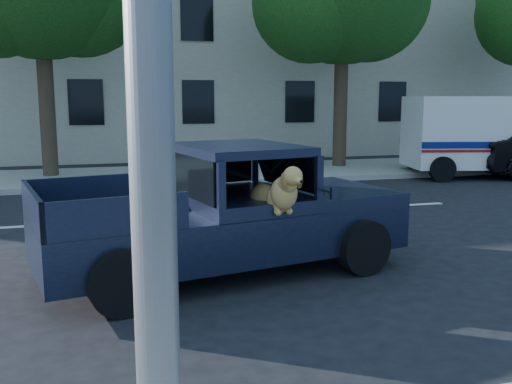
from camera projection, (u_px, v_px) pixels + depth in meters
The scene contains 6 objects.
ground at pixel (288, 260), 8.41m from camera, with size 120.00×120.00×0.00m, color black.
far_sidewalk at pixel (191, 175), 17.15m from camera, with size 60.00×4.00×0.15m, color gray.
lane_stripes at pixel (326, 210), 12.17m from camera, with size 21.60×0.14×0.01m, color silver, non-canonical shape.
building_main at pixel (232, 46), 24.15m from camera, with size 26.00×6.00×9.00m, color beige.
pickup_truck at pixel (219, 231), 7.71m from camera, with size 5.17×2.94×1.75m.
mail_truck at pixel (478, 142), 17.07m from camera, with size 4.70×2.99×2.40m.
Camera 1 is at (-2.62, -7.71, 2.38)m, focal length 40.00 mm.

